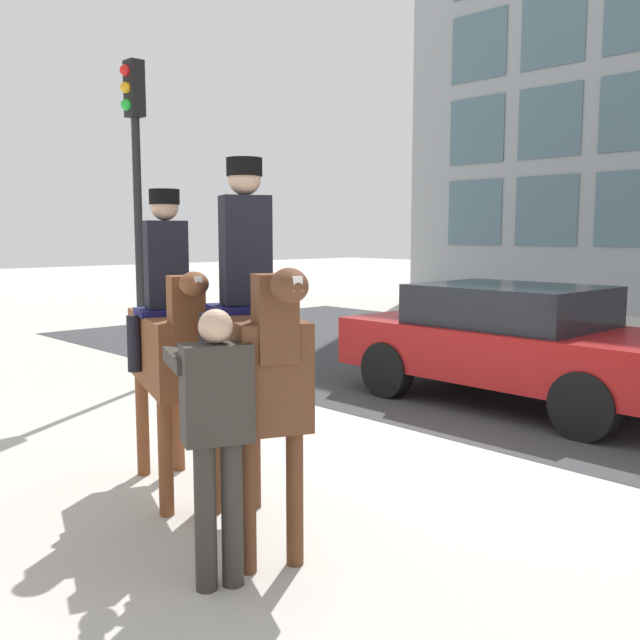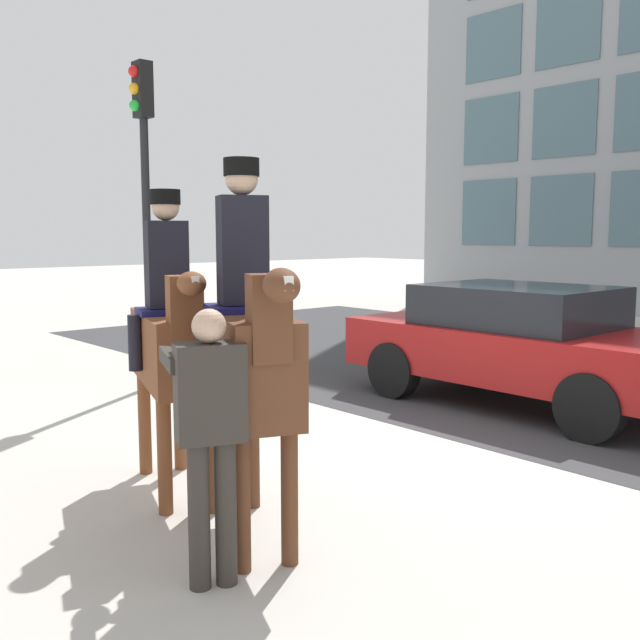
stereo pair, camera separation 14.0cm
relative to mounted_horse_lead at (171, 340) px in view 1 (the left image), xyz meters
name	(u,v)px [view 1 (the left image)]	position (x,y,z in m)	size (l,w,h in m)	color
ground_plane	(412,448)	(0.58, 2.34, -1.25)	(80.00, 80.00, 0.00)	beige
road_surface	(623,380)	(0.58, 7.09, -1.25)	(21.29, 8.50, 0.01)	#38383A
mounted_horse_lead	(171,340)	(0.00, 0.00, 0.00)	(1.71, 0.88, 2.45)	brown
mounted_horse_companion	(250,351)	(1.15, -0.08, 0.06)	(1.75, 0.99, 2.60)	#59331E
pedestrian_bystander	(215,425)	(1.54, -0.65, -0.27)	(0.91, 0.45, 1.67)	#332D28
street_car_near_lane	(515,341)	(0.24, 4.72, -0.47)	(4.30, 2.00, 1.47)	maroon
traffic_light	(136,174)	(-3.72, 1.80, 1.63)	(0.24, 0.29, 4.33)	black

